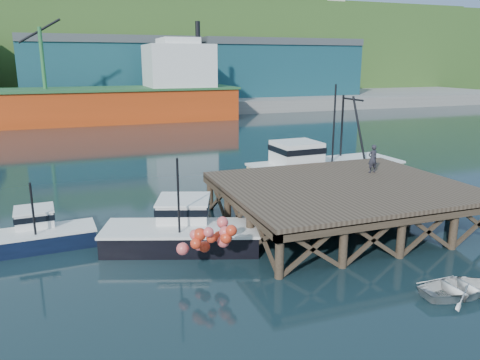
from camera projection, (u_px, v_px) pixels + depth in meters
name	position (u px, v px, depth m)	size (l,w,h in m)	color
ground	(242.00, 236.00, 22.61)	(300.00, 300.00, 0.00)	black
wharf	(345.00, 188.00, 23.79)	(12.00, 10.00, 2.62)	brown
far_quay	(110.00, 101.00, 86.07)	(160.00, 40.00, 2.00)	gray
warehouse_mid	(111.00, 71.00, 80.16)	(28.00, 16.00, 9.00)	#1A4456
warehouse_right	(271.00, 70.00, 90.14)	(30.00, 16.00, 9.00)	#1A4456
cargo_ship	(59.00, 99.00, 62.66)	(55.50, 10.00, 13.75)	#CA3F13
hillside	(96.00, 49.00, 110.90)	(220.00, 50.00, 22.00)	#2D511E
boat_navy	(36.00, 233.00, 21.20)	(5.20, 2.87, 3.19)	black
boat_black	(182.00, 230.00, 21.24)	(7.43, 6.16, 4.31)	black
trawler	(323.00, 168.00, 30.88)	(10.32, 4.11, 6.80)	beige
dinghy	(459.00, 288.00, 16.83)	(2.12, 2.97, 0.62)	silver
dockworker	(373.00, 159.00, 26.16)	(0.58, 0.38, 1.59)	#22212A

